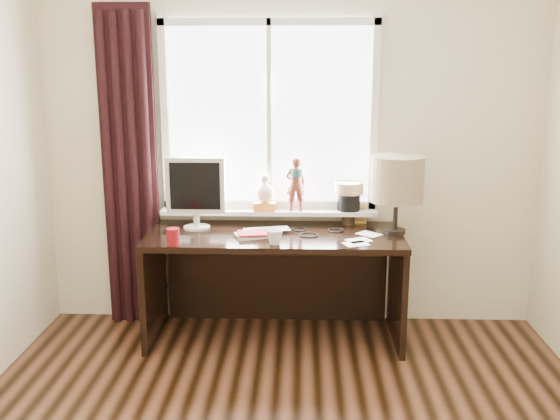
{
  "coord_description": "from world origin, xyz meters",
  "views": [
    {
      "loc": [
        0.08,
        -2.37,
        1.85
      ],
      "look_at": [
        -0.05,
        1.25,
        1.0
      ],
      "focal_mm": 40.0,
      "sensor_mm": 36.0,
      "label": 1
    }
  ],
  "objects_px": {
    "laptop": "(267,231)",
    "monitor": "(195,189)",
    "red_cup": "(173,237)",
    "mug": "(275,237)",
    "table_lamp": "(397,180)",
    "desk": "(275,264)"
  },
  "relations": [
    {
      "from": "laptop",
      "to": "monitor",
      "type": "relative_size",
      "value": 0.63
    },
    {
      "from": "monitor",
      "to": "red_cup",
      "type": "bearing_deg",
      "value": -100.78
    },
    {
      "from": "mug",
      "to": "table_lamp",
      "type": "height_order",
      "value": "table_lamp"
    },
    {
      "from": "table_lamp",
      "to": "red_cup",
      "type": "bearing_deg",
      "value": -167.1
    },
    {
      "from": "desk",
      "to": "monitor",
      "type": "bearing_deg",
      "value": 178.57
    },
    {
      "from": "laptop",
      "to": "table_lamp",
      "type": "relative_size",
      "value": 0.59
    },
    {
      "from": "red_cup",
      "to": "desk",
      "type": "relative_size",
      "value": 0.06
    },
    {
      "from": "monitor",
      "to": "table_lamp",
      "type": "height_order",
      "value": "table_lamp"
    },
    {
      "from": "desk",
      "to": "monitor",
      "type": "height_order",
      "value": "monitor"
    },
    {
      "from": "laptop",
      "to": "table_lamp",
      "type": "height_order",
      "value": "table_lamp"
    },
    {
      "from": "red_cup",
      "to": "table_lamp",
      "type": "bearing_deg",
      "value": 12.9
    },
    {
      "from": "mug",
      "to": "desk",
      "type": "distance_m",
      "value": 0.46
    },
    {
      "from": "mug",
      "to": "laptop",
      "type": "bearing_deg",
      "value": 102.4
    },
    {
      "from": "desk",
      "to": "monitor",
      "type": "xyz_separation_m",
      "value": [
        -0.54,
        0.01,
        0.52
      ]
    },
    {
      "from": "red_cup",
      "to": "desk",
      "type": "xyz_separation_m",
      "value": [
        0.62,
        0.4,
        -0.3
      ]
    },
    {
      "from": "mug",
      "to": "table_lamp",
      "type": "bearing_deg",
      "value": 19.76
    },
    {
      "from": "laptop",
      "to": "desk",
      "type": "relative_size",
      "value": 0.18
    },
    {
      "from": "red_cup",
      "to": "monitor",
      "type": "bearing_deg",
      "value": 79.22
    },
    {
      "from": "desk",
      "to": "table_lamp",
      "type": "xyz_separation_m",
      "value": [
        0.8,
        -0.07,
        0.61
      ]
    },
    {
      "from": "desk",
      "to": "red_cup",
      "type": "bearing_deg",
      "value": -147.3
    },
    {
      "from": "desk",
      "to": "table_lamp",
      "type": "relative_size",
      "value": 3.27
    },
    {
      "from": "desk",
      "to": "table_lamp",
      "type": "distance_m",
      "value": 1.01
    }
  ]
}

